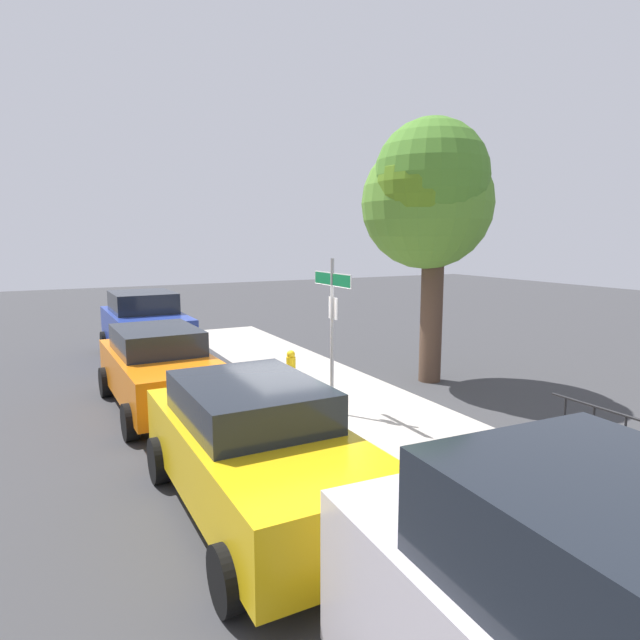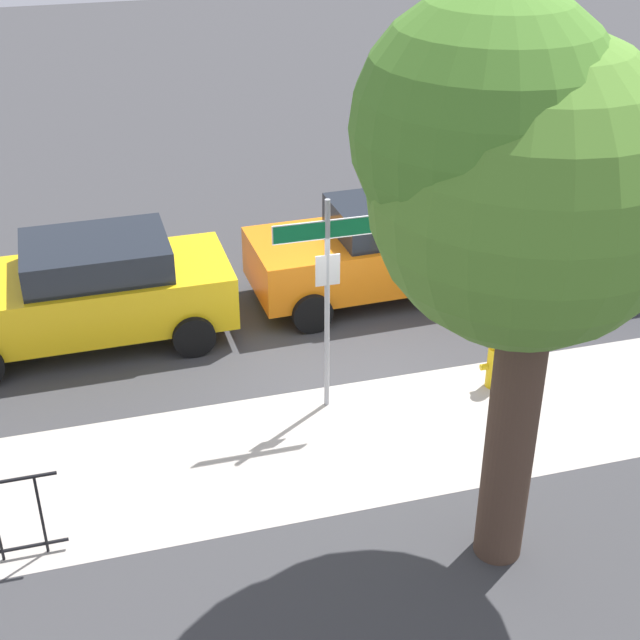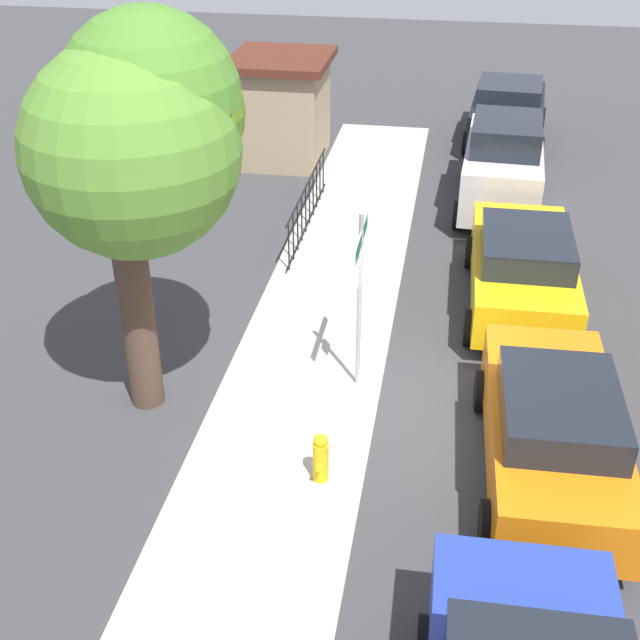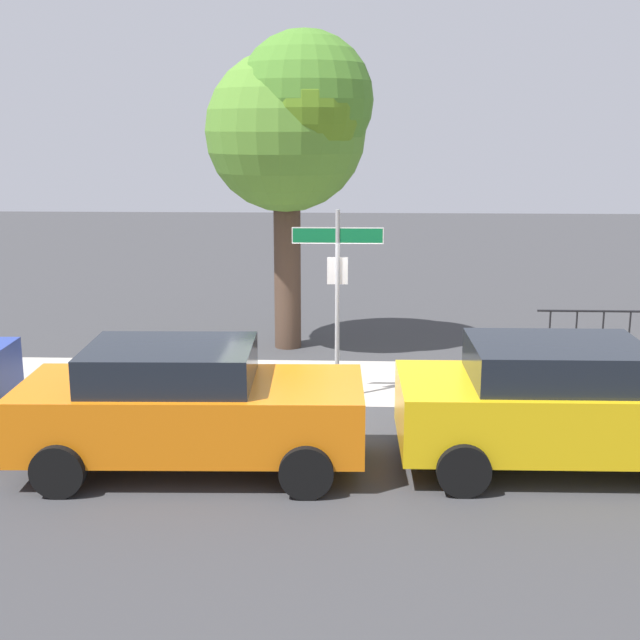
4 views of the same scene
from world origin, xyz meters
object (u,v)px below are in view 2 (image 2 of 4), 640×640
object	(u,v)px
shade_tree	(506,166)
car_yellow	(85,291)
car_orange	(383,248)
fire_hydrant	(495,363)
street_sign	(327,270)

from	to	relation	value
shade_tree	car_yellow	bearing A→B (deg)	-55.22
shade_tree	car_orange	size ratio (longest dim) A/B	1.38
car_orange	fire_hydrant	size ratio (longest dim) A/B	5.53
shade_tree	car_yellow	size ratio (longest dim) A/B	1.34
shade_tree	fire_hydrant	size ratio (longest dim) A/B	7.62
street_sign	car_orange	xyz separation A→B (m)	(-1.80, -2.90, -1.22)
shade_tree	car_orange	bearing A→B (deg)	-99.44
fire_hydrant	car_yellow	bearing A→B (deg)	-28.05
street_sign	shade_tree	xyz separation A→B (m)	(-0.84, 2.86, 2.30)
street_sign	car_yellow	xyz separation A→B (m)	(3.00, -2.67, -1.21)
street_sign	shade_tree	size ratio (longest dim) A/B	0.51
shade_tree	car_orange	xyz separation A→B (m)	(-0.96, -5.76, -3.52)
shade_tree	car_yellow	world-z (taller)	shade_tree
street_sign	shade_tree	bearing A→B (deg)	106.45
car_yellow	car_orange	bearing A→B (deg)	-177.90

